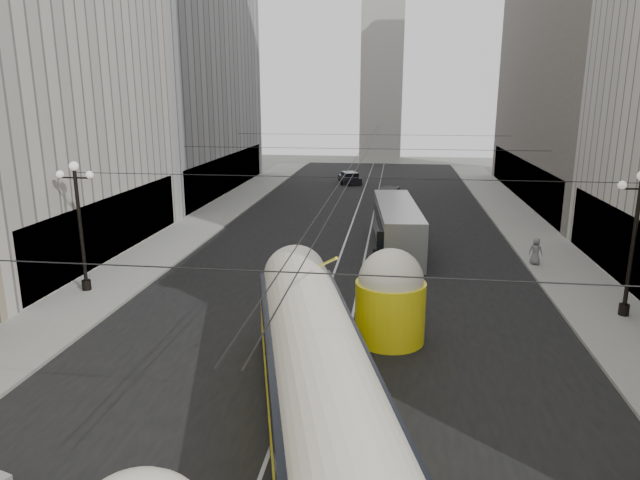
# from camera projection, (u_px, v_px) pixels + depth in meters

# --- Properties ---
(road) EXTENTS (20.00, 85.00, 0.02)m
(road) POSITION_uv_depth(u_px,v_px,m) (359.00, 233.00, 40.68)
(road) COLOR black
(road) RESTS_ON ground
(sidewalk_left) EXTENTS (4.00, 72.00, 0.15)m
(sidewalk_left) POSITION_uv_depth(u_px,v_px,m) (212.00, 217.00, 45.57)
(sidewalk_left) COLOR gray
(sidewalk_left) RESTS_ON ground
(sidewalk_right) EXTENTS (4.00, 72.00, 0.15)m
(sidewalk_right) POSITION_uv_depth(u_px,v_px,m) (523.00, 226.00, 42.49)
(sidewalk_right) COLOR gray
(sidewalk_right) RESTS_ON ground
(rail_left) EXTENTS (0.12, 85.00, 0.04)m
(rail_left) POSITION_uv_depth(u_px,v_px,m) (349.00, 232.00, 40.78)
(rail_left) COLOR gray
(rail_left) RESTS_ON ground
(rail_right) EXTENTS (0.12, 85.00, 0.04)m
(rail_right) POSITION_uv_depth(u_px,v_px,m) (370.00, 233.00, 40.59)
(rail_right) COLOR gray
(rail_right) RESTS_ON ground
(building_left_far) EXTENTS (12.60, 28.60, 28.60)m
(building_left_far) POSITION_uv_depth(u_px,v_px,m) (164.00, 44.00, 54.59)
(building_left_far) COLOR #999999
(building_left_far) RESTS_ON ground
(building_right_far) EXTENTS (12.60, 32.60, 32.60)m
(building_right_far) POSITION_uv_depth(u_px,v_px,m) (607.00, 14.00, 48.97)
(building_right_far) COLOR #514C47
(building_right_far) RESTS_ON ground
(distant_tower) EXTENTS (6.00, 6.00, 31.36)m
(distant_tower) POSITION_uv_depth(u_px,v_px,m) (383.00, 56.00, 82.59)
(distant_tower) COLOR #B2AFA8
(distant_tower) RESTS_ON ground
(lamppost_left_mid) EXTENTS (1.86, 0.44, 6.37)m
(lamppost_left_mid) POSITION_uv_depth(u_px,v_px,m) (80.00, 219.00, 27.45)
(lamppost_left_mid) COLOR black
(lamppost_left_mid) RESTS_ON sidewalk_left
(lamppost_right_mid) EXTENTS (1.86, 0.44, 6.37)m
(lamppost_right_mid) POSITION_uv_depth(u_px,v_px,m) (634.00, 236.00, 24.22)
(lamppost_right_mid) COLOR black
(lamppost_right_mid) RESTS_ON sidewalk_right
(catenary) EXTENTS (25.00, 72.00, 0.23)m
(catenary) POSITION_uv_depth(u_px,v_px,m) (361.00, 151.00, 38.24)
(catenary) COLOR black
(catenary) RESTS_ON ground
(streetcar) EXTENTS (6.58, 17.02, 3.84)m
(streetcar) POSITION_uv_depth(u_px,v_px,m) (318.00, 380.00, 15.80)
(streetcar) COLOR yellow
(streetcar) RESTS_ON ground
(city_bus) EXTENTS (3.34, 11.49, 2.87)m
(city_bus) POSITION_uv_depth(u_px,v_px,m) (397.00, 225.00, 36.08)
(city_bus) COLOR #A1A4A6
(city_bus) RESTS_ON ground
(sedan_white_far) EXTENTS (2.44, 4.45, 1.33)m
(sedan_white_far) POSITION_uv_depth(u_px,v_px,m) (389.00, 196.00, 51.99)
(sedan_white_far) COLOR white
(sedan_white_far) RESTS_ON ground
(sedan_dark_far) EXTENTS (2.96, 4.33, 1.26)m
(sedan_dark_far) POSITION_uv_depth(u_px,v_px,m) (350.00, 178.00, 63.08)
(sedan_dark_far) COLOR black
(sedan_dark_far) RESTS_ON ground
(pedestrian_sidewalk_right) EXTENTS (0.88, 0.74, 1.54)m
(pedestrian_sidewalk_right) POSITION_uv_depth(u_px,v_px,m) (536.00, 251.00, 32.41)
(pedestrian_sidewalk_right) COLOR slate
(pedestrian_sidewalk_right) RESTS_ON sidewalk_right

